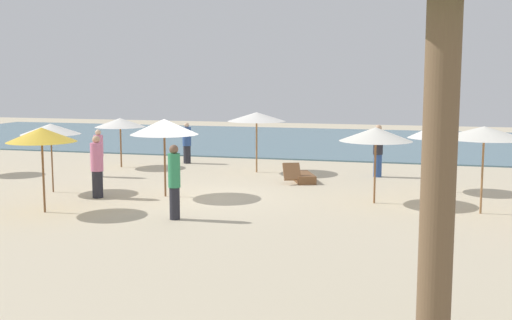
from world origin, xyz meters
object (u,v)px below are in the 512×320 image
(umbrella_8, at_px, (376,134))
(person_2, at_px, (187,143))
(umbrella_2, at_px, (164,127))
(umbrella_4, at_px, (42,135))
(umbrella_1, at_px, (51,129))
(umbrella_3, at_px, (436,131))
(person_5, at_px, (97,167))
(person_0, at_px, (174,181))
(umbrella_0, at_px, (484,133))
(umbrella_7, at_px, (120,123))
(person_3, at_px, (378,150))
(umbrella_5, at_px, (257,117))
(lounger_1, at_px, (302,177))
(person_4, at_px, (99,153))

(umbrella_8, distance_m, person_2, 10.46)
(umbrella_2, xyz_separation_m, umbrella_4, (-2.21, -2.95, -0.03))
(umbrella_1, relative_size, umbrella_3, 1.02)
(umbrella_2, relative_size, person_5, 1.25)
(person_0, bearing_deg, umbrella_0, 20.07)
(umbrella_7, xyz_separation_m, person_5, (2.28, -6.01, -0.83))
(umbrella_8, bearing_deg, umbrella_0, -13.25)
(umbrella_4, bearing_deg, person_3, 46.04)
(umbrella_2, distance_m, umbrella_5, 5.56)
(lounger_1, bearing_deg, person_3, 35.85)
(umbrella_7, xyz_separation_m, umbrella_8, (10.32, -4.68, 0.20))
(umbrella_3, bearing_deg, umbrella_7, 169.09)
(umbrella_8, bearing_deg, person_5, -170.65)
(umbrella_5, relative_size, person_2, 1.34)
(person_4, bearing_deg, person_3, 15.08)
(umbrella_2, distance_m, person_5, 2.31)
(umbrella_5, bearing_deg, umbrella_7, -178.90)
(umbrella_1, relative_size, person_3, 1.14)
(umbrella_3, relative_size, person_2, 1.24)
(umbrella_1, bearing_deg, umbrella_0, 0.83)
(umbrella_2, distance_m, person_0, 3.38)
(umbrella_1, bearing_deg, umbrella_5, 48.02)
(umbrella_5, bearing_deg, person_4, -153.84)
(umbrella_1, height_order, umbrella_4, umbrella_4)
(umbrella_0, distance_m, umbrella_1, 12.68)
(umbrella_0, relative_size, person_4, 1.36)
(umbrella_2, bearing_deg, umbrella_8, 5.49)
(lounger_1, height_order, person_2, person_2)
(umbrella_0, height_order, person_0, umbrella_0)
(person_3, xyz_separation_m, person_5, (-7.75, -6.17, -0.02))
(umbrella_0, bearing_deg, lounger_1, 145.72)
(umbrella_8, height_order, person_5, umbrella_8)
(person_0, bearing_deg, umbrella_8, 36.01)
(person_2, relative_size, person_5, 0.91)
(person_4, bearing_deg, lounger_1, 6.75)
(umbrella_3, xyz_separation_m, person_0, (-6.36, -5.80, -0.91))
(person_2, height_order, person_3, person_3)
(umbrella_8, relative_size, person_2, 1.28)
(person_2, bearing_deg, lounger_1, -31.02)
(umbrella_0, relative_size, person_5, 1.24)
(umbrella_8, bearing_deg, umbrella_3, 55.12)
(umbrella_7, xyz_separation_m, person_0, (5.61, -8.11, -0.79))
(lounger_1, bearing_deg, person_0, -107.07)
(umbrella_7, distance_m, lounger_1, 7.94)
(umbrella_2, height_order, person_3, umbrella_2)
(person_2, bearing_deg, umbrella_7, -140.89)
(person_3, bearing_deg, umbrella_5, -179.23)
(person_5, bearing_deg, umbrella_0, 3.45)
(umbrella_4, distance_m, umbrella_7, 8.46)
(umbrella_0, height_order, umbrella_3, umbrella_0)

